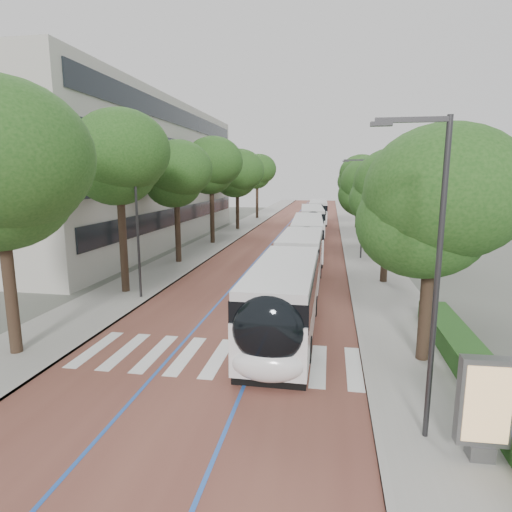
# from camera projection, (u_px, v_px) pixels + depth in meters

# --- Properties ---
(ground) EXTENTS (160.00, 160.00, 0.00)m
(ground) POSITION_uv_depth(u_px,v_px,m) (205.00, 369.00, 15.17)
(ground) COLOR #51544C
(ground) RESTS_ON ground
(road) EXTENTS (11.00, 140.00, 0.02)m
(road) POSITION_uv_depth(u_px,v_px,m) (296.00, 231.00, 53.91)
(road) COLOR brown
(road) RESTS_ON ground
(sidewalk_left) EXTENTS (4.00, 140.00, 0.12)m
(sidewalk_left) POSITION_uv_depth(u_px,v_px,m) (238.00, 229.00, 55.16)
(sidewalk_left) COLOR gray
(sidewalk_left) RESTS_ON ground
(sidewalk_right) EXTENTS (4.00, 140.00, 0.12)m
(sidewalk_right) POSITION_uv_depth(u_px,v_px,m) (357.00, 232.00, 52.65)
(sidewalk_right) COLOR gray
(sidewalk_right) RESTS_ON ground
(kerb_left) EXTENTS (0.20, 140.00, 0.14)m
(kerb_left) POSITION_uv_depth(u_px,v_px,m) (252.00, 229.00, 54.84)
(kerb_left) COLOR gray
(kerb_left) RESTS_ON ground
(kerb_right) EXTENTS (0.20, 140.00, 0.14)m
(kerb_right) POSITION_uv_depth(u_px,v_px,m) (341.00, 231.00, 52.97)
(kerb_right) COLOR gray
(kerb_right) RESTS_ON ground
(zebra_crossing) EXTENTS (10.55, 3.60, 0.01)m
(zebra_crossing) POSITION_uv_depth(u_px,v_px,m) (218.00, 358.00, 16.10)
(zebra_crossing) COLOR silver
(zebra_crossing) RESTS_ON ground
(lane_line_left) EXTENTS (0.12, 126.00, 0.01)m
(lane_line_left) POSITION_uv_depth(u_px,v_px,m) (283.00, 230.00, 54.18)
(lane_line_left) COLOR #224EAA
(lane_line_left) RESTS_ON road
(lane_line_right) EXTENTS (0.12, 126.00, 0.01)m
(lane_line_right) POSITION_uv_depth(u_px,v_px,m) (308.00, 231.00, 53.64)
(lane_line_right) COLOR #224EAA
(lane_line_right) RESTS_ON road
(office_building) EXTENTS (18.11, 40.00, 14.00)m
(office_building) POSITION_uv_depth(u_px,v_px,m) (100.00, 174.00, 44.27)
(office_building) COLOR #B9B4AB
(office_building) RESTS_ON ground
(hedge) EXTENTS (1.20, 14.00, 0.80)m
(hedge) POSITION_uv_depth(u_px,v_px,m) (482.00, 376.00, 13.55)
(hedge) COLOR #1F4718
(hedge) RESTS_ON sidewalk_right
(streetlight_near) EXTENTS (1.82, 0.20, 8.00)m
(streetlight_near) POSITION_uv_depth(u_px,v_px,m) (431.00, 258.00, 10.27)
(streetlight_near) COLOR #2D2D30
(streetlight_near) RESTS_ON sidewalk_right
(streetlight_far) EXTENTS (1.82, 0.20, 8.00)m
(streetlight_far) POSITION_uv_depth(u_px,v_px,m) (361.00, 201.00, 34.49)
(streetlight_far) COLOR #2D2D30
(streetlight_far) RESTS_ON sidewalk_right
(lamp_post_left) EXTENTS (0.14, 0.14, 8.00)m
(lamp_post_left) POSITION_uv_depth(u_px,v_px,m) (137.00, 226.00, 23.18)
(lamp_post_left) COLOR #2D2D30
(lamp_post_left) RESTS_ON sidewalk_left
(trees_left) EXTENTS (6.40, 61.01, 10.02)m
(trees_left) POSITION_uv_depth(u_px,v_px,m) (202.00, 173.00, 39.16)
(trees_left) COLOR black
(trees_left) RESTS_ON ground
(trees_right) EXTENTS (5.96, 47.51, 8.95)m
(trees_right) POSITION_uv_depth(u_px,v_px,m) (374.00, 187.00, 35.55)
(trees_right) COLOR black
(trees_right) RESTS_ON ground
(lead_bus) EXTENTS (2.63, 18.41, 3.20)m
(lead_bus) POSITION_uv_depth(u_px,v_px,m) (292.00, 279.00, 21.56)
(lead_bus) COLOR black
(lead_bus) RESTS_ON ground
(bus_queued_0) EXTENTS (3.01, 12.49, 3.20)m
(bus_queued_0) POSITION_uv_depth(u_px,v_px,m) (307.00, 237.00, 36.75)
(bus_queued_0) COLOR white
(bus_queued_0) RESTS_ON ground
(bus_queued_1) EXTENTS (3.28, 12.53, 3.20)m
(bus_queued_1) POSITION_uv_depth(u_px,v_px,m) (312.00, 221.00, 50.14)
(bus_queued_1) COLOR white
(bus_queued_1) RESTS_ON ground
(bus_queued_2) EXTENTS (2.84, 12.46, 3.20)m
(bus_queued_2) POSITION_uv_depth(u_px,v_px,m) (318.00, 212.00, 62.69)
(bus_queued_2) COLOR white
(bus_queued_2) RESTS_ON ground
(ad_panel) EXTENTS (1.23, 0.49, 2.54)m
(ad_panel) POSITION_uv_depth(u_px,v_px,m) (485.00, 406.00, 9.98)
(ad_panel) COLOR #59595B
(ad_panel) RESTS_ON sidewalk_right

